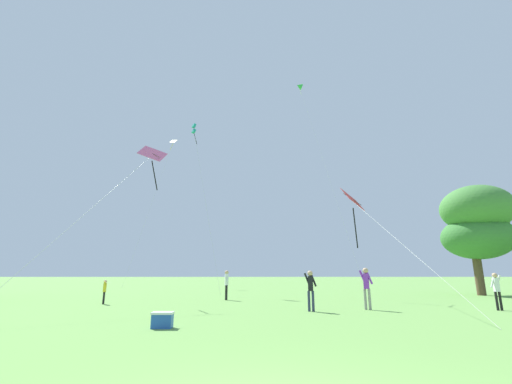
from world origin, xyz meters
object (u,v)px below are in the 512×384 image
(kite_green_small, at_px, (299,87))
(kite_yellow_diamond, at_px, (169,153))
(person_in_red_shirt, at_px, (227,282))
(tree_left_oak, at_px, (478,223))
(person_with_spool, at_px, (311,287))
(picnic_cooler, at_px, (162,320))
(person_child_small, at_px, (105,290))
(kite_teal_box, at_px, (194,131))
(kite_red_high, at_px, (354,208))
(person_far_back, at_px, (366,284))
(person_near_tree, at_px, (497,288))
(kite_pink_low, at_px, (150,160))

(kite_green_small, distance_m, kite_yellow_diamond, 20.77)
(person_in_red_shirt, relative_size, tree_left_oak, 0.21)
(person_with_spool, relative_size, picnic_cooler, 2.72)
(person_child_small, bearing_deg, kite_green_small, 60.35)
(person_with_spool, bearing_deg, picnic_cooler, -138.88)
(kite_teal_box, bearing_deg, kite_red_high, -38.67)
(kite_red_high, relative_size, person_in_red_shirt, 7.03)
(kite_red_high, xyz_separation_m, kite_yellow_diamond, (-17.90, 25.11, 12.64))
(kite_green_small, bearing_deg, person_far_back, -93.81)
(person_near_tree, relative_size, person_in_red_shirt, 0.91)
(kite_teal_box, distance_m, kite_green_small, 22.44)
(kite_green_small, xyz_separation_m, person_child_small, (-14.46, -25.40, -26.82))
(kite_yellow_diamond, bearing_deg, person_in_red_shirt, -67.92)
(kite_pink_low, xyz_separation_m, person_with_spool, (8.33, -4.22, -6.94))
(person_child_small, height_order, tree_left_oak, tree_left_oak)
(kite_teal_box, relative_size, person_child_small, 12.86)
(kite_teal_box, xyz_separation_m, tree_left_oak, (22.36, -5.03, -9.39))
(kite_yellow_diamond, distance_m, person_far_back, 38.65)
(kite_red_high, bearing_deg, picnic_cooler, -130.75)
(kite_yellow_diamond, bearing_deg, kite_green_small, -6.35)
(kite_green_small, relative_size, person_in_red_shirt, 16.53)
(person_child_small, xyz_separation_m, person_with_spool, (10.00, -3.68, 0.26))
(person_with_spool, height_order, tree_left_oak, tree_left_oak)
(kite_green_small, xyz_separation_m, person_with_spool, (-4.45, -29.08, -26.56))
(kite_pink_low, height_order, person_near_tree, kite_pink_low)
(kite_red_high, bearing_deg, person_near_tree, -54.78)
(kite_pink_low, relative_size, kite_green_small, 0.35)
(kite_green_small, height_order, person_child_small, kite_green_small)
(kite_pink_low, height_order, person_in_red_shirt, kite_pink_low)
(person_with_spool, relative_size, tree_left_oak, 0.20)
(person_far_back, relative_size, tree_left_oak, 0.22)
(person_child_small, distance_m, tree_left_oak, 25.84)
(kite_green_small, bearing_deg, kite_teal_box, -132.02)
(person_near_tree, height_order, person_in_red_shirt, person_in_red_shirt)
(kite_green_small, relative_size, person_near_tree, 18.26)
(person_far_back, xyz_separation_m, tree_left_oak, (11.97, 9.77, 4.17))
(person_near_tree, bearing_deg, kite_teal_box, 136.21)
(kite_green_small, distance_m, person_near_tree, 39.40)
(kite_green_small, bearing_deg, picnic_cooler, -105.81)
(kite_pink_low, distance_m, kite_green_small, 34.16)
(kite_red_high, relative_size, kite_teal_box, 0.78)
(kite_teal_box, bearing_deg, picnic_cooler, -81.92)
(kite_yellow_diamond, relative_size, person_in_red_shirt, 11.97)
(kite_red_high, bearing_deg, person_in_red_shirt, 177.28)
(tree_left_oak, distance_m, picnic_cooler, 25.02)
(kite_red_high, relative_size, person_far_back, 6.81)
(tree_left_oak, bearing_deg, person_with_spool, -144.37)
(kite_pink_low, height_order, kite_teal_box, kite_teal_box)
(person_in_red_shirt, distance_m, tree_left_oak, 19.35)
(kite_red_high, height_order, kite_green_small, kite_green_small)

